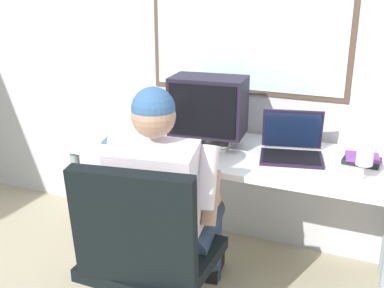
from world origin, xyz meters
TOP-DOWN VIEW (x-y plane):
  - wall_rear at (-0.00, 2.04)m, footprint 5.34×0.08m
  - desk at (0.02, 1.64)m, footprint 1.87×0.68m
  - office_chair at (-0.09, 0.83)m, footprint 0.60×0.61m
  - person_seated at (-0.13, 1.11)m, footprint 0.59×0.85m
  - crt_monitor at (-0.13, 1.66)m, footprint 0.43×0.30m
  - laptop at (0.34, 1.69)m, footprint 0.38×0.36m
  - wine_glass at (0.72, 1.48)m, footprint 0.08×0.08m
  - desk_speaker at (-0.50, 1.77)m, footprint 0.08×0.09m
  - book_stack at (0.70, 1.72)m, footprint 0.19×0.15m
  - cd_case at (-0.66, 1.52)m, footprint 0.17×0.16m
  - coffee_mug at (-0.43, 1.50)m, footprint 0.08×0.08m

SIDE VIEW (x-z plane):
  - office_chair at x=-0.09m, z-range 0.06..1.01m
  - person_seated at x=-0.13m, z-range 0.02..1.24m
  - desk at x=0.02m, z-range 0.29..1.03m
  - cd_case at x=-0.66m, z-range 0.74..0.75m
  - book_stack at x=0.70m, z-range 0.74..0.79m
  - coffee_mug at x=-0.43m, z-range 0.74..0.83m
  - laptop at x=0.34m, z-range 0.68..0.92m
  - desk_speaker at x=-0.50m, z-range 0.74..0.94m
  - wine_glass at x=0.72m, z-range 0.77..0.93m
  - crt_monitor at x=-0.13m, z-range 0.77..1.16m
  - wall_rear at x=0.00m, z-range 0.01..2.68m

